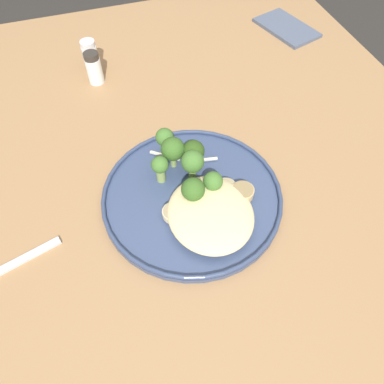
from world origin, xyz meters
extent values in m
plane|color=#2D2B28|center=(0.00, 0.00, 0.00)|extent=(6.00, 6.00, 0.00)
cube|color=#9E754C|center=(0.00, 0.00, 0.72)|extent=(1.40, 1.00, 0.04)
cube|color=olive|center=(-0.64, -0.44, 0.35)|extent=(0.06, 0.06, 0.70)
cube|color=olive|center=(-0.64, 0.44, 0.35)|extent=(0.06, 0.06, 0.70)
cylinder|color=#38476B|center=(-0.05, -0.01, 0.74)|extent=(0.29, 0.29, 0.01)
torus|color=#334162|center=(-0.05, -0.01, 0.75)|extent=(0.29, 0.29, 0.01)
ellipsoid|color=beige|center=(0.00, 0.00, 0.76)|extent=(0.14, 0.13, 0.03)
cylinder|color=#DBB77A|center=(-0.02, 0.06, 0.76)|extent=(0.04, 0.04, 0.02)
cylinder|color=#8E774F|center=(-0.02, 0.06, 0.77)|extent=(0.03, 0.03, 0.00)
cylinder|color=beige|center=(0.05, 0.01, 0.76)|extent=(0.03, 0.03, 0.01)
cylinder|color=#988766|center=(0.05, 0.01, 0.77)|extent=(0.03, 0.03, 0.00)
cylinder|color=beige|center=(-0.04, 0.04, 0.76)|extent=(0.03, 0.03, 0.01)
cylinder|color=#988766|center=(-0.04, 0.04, 0.77)|extent=(0.03, 0.03, 0.00)
cylinder|color=beige|center=(0.01, 0.02, 0.76)|extent=(0.04, 0.04, 0.01)
cylinder|color=#988766|center=(0.01, 0.02, 0.77)|extent=(0.03, 0.03, 0.00)
cylinder|color=#DBB77A|center=(0.03, -0.01, 0.76)|extent=(0.02, 0.02, 0.02)
cylinder|color=#8E774F|center=(0.03, -0.01, 0.77)|extent=(0.02, 0.02, 0.00)
cylinder|color=beige|center=(-0.02, -0.05, 0.76)|extent=(0.03, 0.03, 0.01)
cylinder|color=#988766|center=(-0.02, -0.05, 0.77)|extent=(0.03, 0.03, 0.00)
cylinder|color=#7A994C|center=(-0.09, 0.00, 0.76)|extent=(0.02, 0.02, 0.03)
sphere|color=#42702D|center=(-0.09, 0.00, 0.79)|extent=(0.04, 0.04, 0.04)
cylinder|color=#89A356|center=(-0.10, -0.05, 0.76)|extent=(0.02, 0.02, 0.03)
sphere|color=#42702D|center=(-0.10, -0.05, 0.79)|extent=(0.03, 0.03, 0.03)
cylinder|color=#89A356|center=(-0.12, -0.02, 0.76)|extent=(0.01, 0.01, 0.03)
sphere|color=#386023|center=(-0.12, -0.02, 0.79)|extent=(0.04, 0.04, 0.04)
cylinder|color=#7A994C|center=(-0.15, -0.03, 0.76)|extent=(0.01, 0.01, 0.03)
sphere|color=#42702D|center=(-0.15, -0.03, 0.79)|extent=(0.03, 0.03, 0.03)
cylinder|color=#89A356|center=(-0.11, 0.01, 0.76)|extent=(0.02, 0.02, 0.02)
sphere|color=#2D4C19|center=(-0.11, 0.01, 0.79)|extent=(0.04, 0.04, 0.04)
cylinder|color=#89A356|center=(-0.04, 0.02, 0.76)|extent=(0.02, 0.02, 0.02)
sphere|color=#42702D|center=(-0.04, 0.02, 0.78)|extent=(0.03, 0.03, 0.03)
cylinder|color=#7A994C|center=(-0.04, -0.02, 0.76)|extent=(0.01, 0.01, 0.02)
sphere|color=#386023|center=(-0.04, -0.02, 0.79)|extent=(0.04, 0.04, 0.04)
cube|color=silver|center=(-0.11, 0.03, 0.75)|extent=(0.01, 0.04, 0.00)
cube|color=silver|center=(-0.14, -0.03, 0.75)|extent=(0.04, 0.05, 0.00)
cube|color=silver|center=(-0.02, -0.30, 0.74)|extent=(0.05, 0.15, 0.00)
cube|color=#4C566B|center=(-0.46, 0.36, 0.74)|extent=(0.17, 0.13, 0.01)
cylinder|color=white|center=(-0.45, -0.11, 0.77)|extent=(0.03, 0.03, 0.05)
cylinder|color=silver|center=(-0.45, -0.11, 0.80)|extent=(0.03, 0.03, 0.01)
cylinder|color=white|center=(-0.40, -0.11, 0.77)|extent=(0.03, 0.03, 0.05)
cylinder|color=#332D28|center=(-0.40, -0.11, 0.80)|extent=(0.03, 0.03, 0.01)
camera|label=1|loc=(0.28, -0.12, 1.24)|focal=34.68mm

